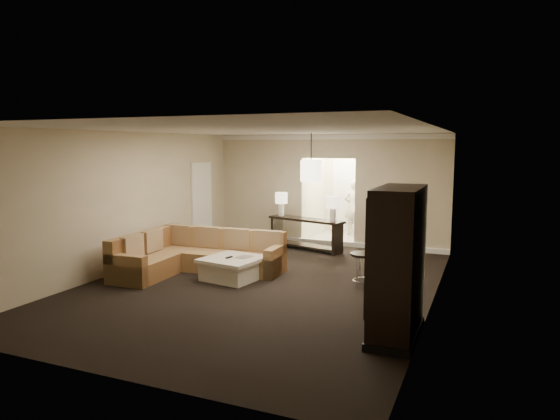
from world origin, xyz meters
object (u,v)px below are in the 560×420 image
at_px(coffee_table, 233,268).
at_px(drink_table, 364,263).
at_px(armoire, 397,266).
at_px(sectional_sofa, 194,256).
at_px(console_table, 306,231).
at_px(person, 354,204).

distance_m(coffee_table, drink_table, 2.46).
relative_size(armoire, drink_table, 3.27).
distance_m(sectional_sofa, console_table, 3.20).
height_order(coffee_table, drink_table, drink_table).
bearing_deg(console_table, drink_table, -36.28).
distance_m(sectional_sofa, armoire, 4.73).
relative_size(sectional_sofa, person, 1.61).
height_order(sectional_sofa, armoire, armoire).
relative_size(console_table, drink_table, 3.33).
xyz_separation_m(coffee_table, console_table, (0.35, 3.09, 0.24)).
bearing_deg(console_table, sectional_sofa, -98.82).
xyz_separation_m(armoire, drink_table, (-0.94, 2.15, -0.52)).
bearing_deg(armoire, sectional_sofa, 156.76).
height_order(console_table, person, person).
bearing_deg(sectional_sofa, armoire, -25.61).
xyz_separation_m(console_table, person, (0.57, 2.40, 0.42)).
xyz_separation_m(coffee_table, armoire, (3.34, -1.68, 0.74)).
height_order(console_table, armoire, armoire).
relative_size(coffee_table, person, 0.68).
distance_m(armoire, drink_table, 2.40).
xyz_separation_m(sectional_sofa, coffee_table, (0.97, -0.17, -0.12)).
bearing_deg(coffee_table, sectional_sofa, 170.02).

